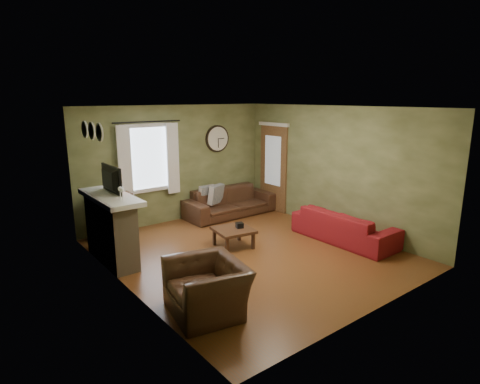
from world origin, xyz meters
TOP-DOWN VIEW (x-y plane):
  - floor at (0.00, 0.00)m, footprint 4.60×5.20m
  - ceiling at (0.00, 0.00)m, footprint 4.60×5.20m
  - wall_left at (-2.30, 0.00)m, footprint 0.00×5.20m
  - wall_right at (2.30, 0.00)m, footprint 0.00×5.20m
  - wall_back at (0.00, 2.60)m, footprint 4.60×0.00m
  - wall_front at (0.00, -2.60)m, footprint 4.60×0.00m
  - fireplace at (-2.10, 1.15)m, footprint 0.40×1.40m
  - firebox at (-1.91, 1.15)m, footprint 0.04×0.60m
  - mantel at (-2.07, 1.15)m, footprint 0.58×1.60m
  - tv at (-2.05, 1.30)m, footprint 0.08×0.60m
  - tv_screen at (-1.97, 1.30)m, footprint 0.02×0.62m
  - medallion_left at (-2.28, 0.80)m, footprint 0.28×0.28m
  - medallion_mid at (-2.28, 1.15)m, footprint 0.28×0.28m
  - medallion_right at (-2.28, 1.50)m, footprint 0.28×0.28m
  - window_pane at (-0.70, 2.58)m, footprint 1.00×0.02m
  - curtain_rod at (-0.70, 2.48)m, footprint 0.03×0.03m
  - curtain_left at (-1.25, 2.48)m, footprint 0.28×0.04m
  - curtain_right at (-0.15, 2.48)m, footprint 0.28×0.04m
  - wall_clock at (1.10, 2.55)m, footprint 0.64×0.06m
  - door at (2.27, 1.85)m, footprint 0.05×0.90m
  - bookshelf at (-1.64, 2.31)m, footprint 0.75×0.32m
  - book at (-1.71, 2.24)m, footprint 0.29×0.29m
  - sofa_brown at (1.16, 2.14)m, footprint 2.23×0.87m
  - pillow_left at (0.81, 2.23)m, footprint 0.46×0.28m
  - pillow_right at (0.63, 2.35)m, footprint 0.42×0.15m
  - sofa_red at (1.87, -0.65)m, footprint 0.82×2.09m
  - armchair at (-1.73, -1.25)m, footprint 1.10×1.20m
  - coffee_table at (-0.05, 0.41)m, footprint 0.78×0.78m
  - tissue_box at (0.08, 0.38)m, footprint 0.16×0.16m
  - wine_glass_a at (-2.05, 0.65)m, footprint 0.07×0.07m
  - wine_glass_b at (-2.05, 0.73)m, footprint 0.07×0.07m

SIDE VIEW (x-z plane):
  - floor at x=0.00m, z-range 0.00..0.00m
  - coffee_table at x=-0.05m, z-range 0.00..0.36m
  - firebox at x=-1.91m, z-range 0.02..0.57m
  - sofa_red at x=1.87m, z-range 0.00..0.61m
  - sofa_brown at x=1.16m, z-range 0.00..0.65m
  - armchair at x=-1.73m, z-range 0.00..0.68m
  - tissue_box at x=0.08m, z-range 0.35..0.45m
  - bookshelf at x=-1.64m, z-range 0.00..0.89m
  - fireplace at x=-2.10m, z-range 0.00..1.10m
  - pillow_left at x=0.81m, z-range 0.33..0.77m
  - pillow_right at x=0.63m, z-range 0.34..0.76m
  - book at x=-1.71m, z-range 0.95..0.97m
  - door at x=2.27m, z-range 0.00..2.10m
  - mantel at x=-2.07m, z-range 1.10..1.18m
  - wine_glass_a at x=-2.05m, z-range 1.18..1.38m
  - wine_glass_b at x=-2.05m, z-range 1.18..1.39m
  - wall_left at x=-2.30m, z-range 0.00..2.60m
  - wall_right at x=2.30m, z-range 0.00..2.60m
  - wall_back at x=0.00m, z-range 0.00..2.60m
  - wall_front at x=0.00m, z-range 0.00..2.60m
  - tv at x=-2.05m, z-range 1.18..1.53m
  - tv_screen at x=-1.97m, z-range 1.23..1.59m
  - curtain_left at x=-1.25m, z-range 0.67..2.23m
  - curtain_right at x=-0.15m, z-range 0.67..2.23m
  - window_pane at x=-0.70m, z-range 0.85..2.15m
  - wall_clock at x=1.10m, z-range 1.48..2.12m
  - medallion_left at x=-2.28m, z-range 2.24..2.26m
  - medallion_mid at x=-2.28m, z-range 2.24..2.26m
  - medallion_right at x=-2.28m, z-range 2.24..2.26m
  - curtain_rod at x=-0.70m, z-range 1.52..3.02m
  - ceiling at x=0.00m, z-range 2.60..2.60m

